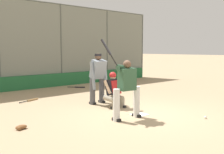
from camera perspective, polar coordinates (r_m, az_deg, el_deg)
The scene contains 13 objects.
ground_plane at distance 7.82m, azimuth 5.93°, elevation -8.16°, with size 160.00×160.00×0.00m, color tan.
home_plate_marker at distance 7.82m, azimuth 5.93°, elevation -8.12°, with size 0.43×0.43×0.01m, color white.
backstop_fence at distance 13.36m, azimuth -16.93°, elevation 7.11°, with size 15.97×0.08×4.27m.
padding_wall at distance 13.36m, azimuth -16.50°, elevation -1.02°, with size 15.57×0.18×0.66m, color #236638.
bleachers_beyond at distance 16.07m, azimuth -17.54°, elevation 0.65°, with size 11.12×2.50×1.48m.
batter_at_plate at distance 7.16m, azimuth 3.19°, elevation -2.24°, with size 1.01×0.67×2.20m.
catcher_behind_plate at distance 8.55m, azimuth 0.57°, elevation -2.71°, with size 0.66×0.76×1.18m.
umpire_home at distance 9.18m, azimuth -3.09°, elevation 0.04°, with size 0.72×0.43×1.77m.
spare_bat_near_backstop at distance 13.76m, azimuth 0.55°, elevation -1.82°, with size 0.28×0.83×0.07m.
spare_bat_by_padding at distance 10.26m, azimuth -17.18°, elevation -4.80°, with size 0.87×0.38×0.07m.
spare_bat_first_base_side at distance 13.19m, azimuth -7.28°, elevation -2.21°, with size 0.62×0.71×0.07m.
fielding_glove_on_dirt at distance 6.77m, azimuth -19.20°, elevation -10.29°, with size 0.28×0.21×0.10m.
baseball_loose at distance 7.79m, azimuth 19.65°, elevation -8.27°, with size 0.07×0.07×0.07m, color white.
Camera 1 is at (5.61, 5.11, 1.91)m, focal length 42.00 mm.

